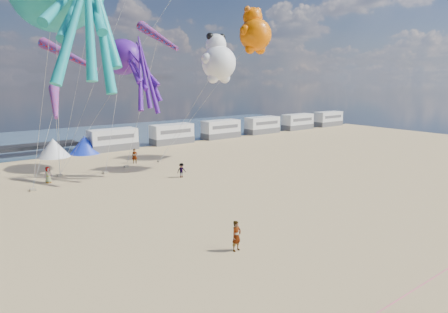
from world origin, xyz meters
TOP-DOWN VIEW (x-y plane):
  - ground at (0.00, 0.00)m, footprint 120.00×120.00m
  - water at (0.00, 55.00)m, footprint 120.00×120.00m
  - motorhome_0 at (6.00, 40.00)m, footprint 6.60×2.50m
  - motorhome_1 at (15.50, 40.00)m, footprint 6.60×2.50m
  - motorhome_2 at (25.00, 40.00)m, footprint 6.60×2.50m
  - motorhome_3 at (34.50, 40.00)m, footprint 6.60×2.50m
  - motorhome_4 at (44.00, 40.00)m, footprint 6.60×2.50m
  - motorhome_5 at (53.50, 40.00)m, footprint 6.60×2.50m
  - tent_white at (-2.00, 40.00)m, footprint 4.00×4.00m
  - tent_blue at (2.00, 40.00)m, footprint 4.00×4.00m
  - rope_line at (0.00, -5.00)m, footprint 34.00×0.03m
  - standing_person at (-1.30, 3.70)m, footprint 0.73×0.53m
  - beachgoer_0 at (-5.99, 26.87)m, footprint 0.67×0.53m
  - beachgoer_2 at (5.40, 20.77)m, footprint 0.78×0.64m
  - beachgoer_5 at (4.57, 30.01)m, footprint 1.64×1.39m
  - sandbag_a at (-7.89, 24.70)m, footprint 0.50×0.35m
  - sandbag_b at (-0.15, 27.19)m, footprint 0.50×0.35m
  - sandbag_c at (7.30, 28.92)m, footprint 0.50×0.35m
  - sandbag_d at (2.85, 28.61)m, footprint 0.50×0.35m
  - sandbag_e at (-4.38, 28.90)m, footprint 0.50×0.35m
  - kite_octopus_purple at (2.97, 28.50)m, footprint 5.62×9.44m
  - kite_panda at (11.03, 21.86)m, footprint 5.45×5.27m
  - kite_teddy_orange at (18.66, 24.57)m, footprint 6.07×5.91m
  - windsock_left at (-3.29, 26.57)m, footprint 3.95×7.52m
  - windsock_mid at (3.27, 20.87)m, footprint 2.01×5.82m
  - windsock_right at (-5.95, 22.48)m, footprint 2.12×4.90m

SIDE VIEW (x-z plane):
  - ground at x=0.00m, z-range 0.00..0.00m
  - water at x=0.00m, z-range 0.02..0.02m
  - rope_line at x=0.00m, z-range 0.00..0.04m
  - sandbag_a at x=-7.89m, z-range 0.00..0.22m
  - sandbag_b at x=-0.15m, z-range 0.00..0.22m
  - sandbag_c at x=7.30m, z-range 0.00..0.22m
  - sandbag_d at x=2.85m, z-range 0.00..0.22m
  - sandbag_e at x=-4.38m, z-range 0.00..0.22m
  - beachgoer_2 at x=5.40m, z-range 0.00..1.49m
  - beachgoer_0 at x=-5.99m, z-range 0.00..1.60m
  - beachgoer_5 at x=4.57m, z-range 0.00..1.78m
  - standing_person at x=-1.30m, z-range 0.00..1.84m
  - tent_white at x=-2.00m, z-range 0.00..2.40m
  - tent_blue at x=2.00m, z-range 0.00..2.40m
  - motorhome_0 at x=6.00m, z-range 0.00..3.00m
  - motorhome_1 at x=15.50m, z-range 0.00..3.00m
  - motorhome_2 at x=25.00m, z-range 0.00..3.00m
  - motorhome_3 at x=34.50m, z-range 0.00..3.00m
  - motorhome_4 at x=44.00m, z-range 0.00..3.00m
  - motorhome_5 at x=53.50m, z-range 0.00..3.00m
  - windsock_right at x=-5.95m, z-range 5.59..10.42m
  - kite_panda at x=11.03m, z-range 8.46..14.74m
  - windsock_left at x=-3.29m, z-range 8.26..15.95m
  - kite_octopus_purple at x=2.97m, z-range 7.18..17.26m
  - windsock_mid at x=3.27m, z-range 10.90..16.63m
  - kite_teddy_orange at x=18.66m, z-range 11.84..18.56m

